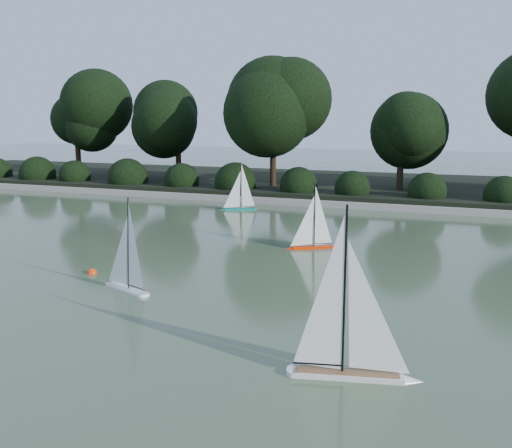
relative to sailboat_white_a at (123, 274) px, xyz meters
The scene contains 10 objects.
ground 1.48m from the sailboat_white_a, ahead, with size 80.00×80.00×0.00m, color #374B2D.
pond_coping 8.97m from the sailboat_white_a, 80.65° to the left, with size 40.00×0.35×0.18m, color gray.
far_bank 12.93m from the sailboat_white_a, 83.53° to the left, with size 40.00×8.00×0.30m, color black.
tree_line 11.85m from the sailboat_white_a, 76.59° to the left, with size 26.31×3.93×4.39m.
shrub_hedge 9.86m from the sailboat_white_a, 81.50° to the left, with size 29.10×1.10×1.10m.
sailboat_white_a is the anchor object (origin of this frame).
sailboat_white_b 4.12m from the sailboat_white_a, 23.26° to the right, with size 1.32×0.49×1.80m.
sailboat_orange 3.99m from the sailboat_white_a, 63.66° to the left, with size 0.90×0.63×1.34m.
sailboat_teal 7.53m from the sailboat_white_a, 100.57° to the left, with size 0.98×0.56×1.40m.
race_buoy 1.15m from the sailboat_white_a, 150.53° to the left, with size 0.16×0.16×0.16m, color red.
Camera 1 is at (3.29, -6.62, 2.46)m, focal length 40.00 mm.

